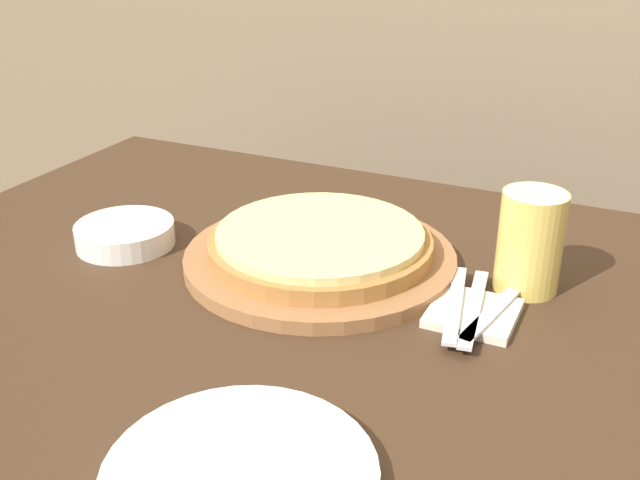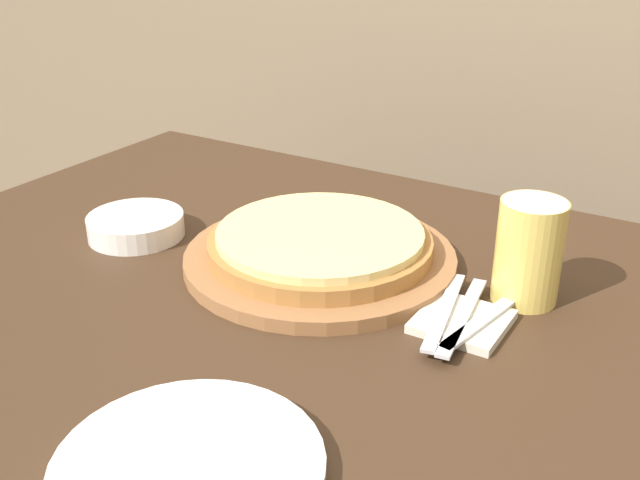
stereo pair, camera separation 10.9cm
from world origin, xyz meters
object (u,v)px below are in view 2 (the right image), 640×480
fork (444,311)px  spoon (482,321)px  beer_glass (529,247)px  side_bowl (136,226)px  dinner_knife (463,316)px  pizza_on_board (320,249)px  dinner_plate (189,468)px

fork → spoon: bearing=0.0°
beer_glass → spoon: size_ratio=0.82×
side_bowl → spoon: size_ratio=0.88×
side_bowl → dinner_knife: side_bowl is taller
pizza_on_board → fork: pizza_on_board is taller
pizza_on_board → dinner_knife: bearing=-12.4°
beer_glass → dinner_plate: bearing=-108.1°
beer_glass → side_bowl: 0.61m
dinner_plate → dinner_knife: dinner_plate is taller
dinner_plate → spoon: bearing=69.8°
dinner_plate → side_bowl: 0.57m
side_bowl → dinner_knife: 0.55m
pizza_on_board → beer_glass: (0.29, 0.06, 0.05)m
pizza_on_board → side_bowl: bearing=-167.7°
beer_glass → fork: 0.14m
pizza_on_board → fork: bearing=-13.7°
dinner_knife → side_bowl: bearing=-178.7°
dinner_plate → side_bowl: size_ratio=1.70×
dinner_knife → beer_glass: bearing=67.9°
side_bowl → spoon: side_bowl is taller
pizza_on_board → fork: 0.23m
dinner_plate → fork: size_ratio=1.27×
beer_glass → fork: size_ratio=0.70×
spoon → beer_glass: bearing=79.9°
dinner_plate → side_bowl: (-0.43, 0.38, 0.01)m
dinner_knife → spoon: (0.02, 0.00, 0.00)m
fork → pizza_on_board: bearing=166.3°
beer_glass → dinner_plate: (-0.16, -0.50, -0.07)m
beer_glass → spoon: beer_glass is taller
dinner_plate → dinner_knife: (0.12, 0.39, 0.01)m
beer_glass → pizza_on_board: bearing=-169.1°
pizza_on_board → dinner_knife: size_ratio=1.96×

